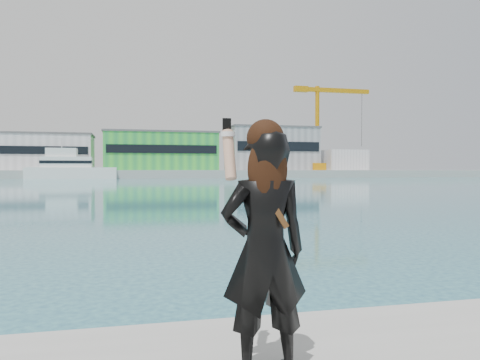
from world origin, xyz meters
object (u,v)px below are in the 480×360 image
object	(u,v)px
buoy_near	(277,181)
dock_crane	(321,125)
motor_yacht	(69,168)
woman	(264,244)

from	to	relation	value
buoy_near	dock_crane	bearing A→B (deg)	55.99
motor_yacht	woman	distance (m)	112.74
dock_crane	buoy_near	bearing A→B (deg)	-124.01
motor_yacht	buoy_near	world-z (taller)	motor_yacht
dock_crane	motor_yacht	xyz separation A→B (m)	(-67.29, -10.32, -12.44)
dock_crane	buoy_near	size ratio (longest dim) A/B	48.00
dock_crane	motor_yacht	size ratio (longest dim) A/B	1.20
motor_yacht	buoy_near	distance (m)	50.07
woman	buoy_near	bearing A→B (deg)	-108.33
dock_crane	woman	distance (m)	133.98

